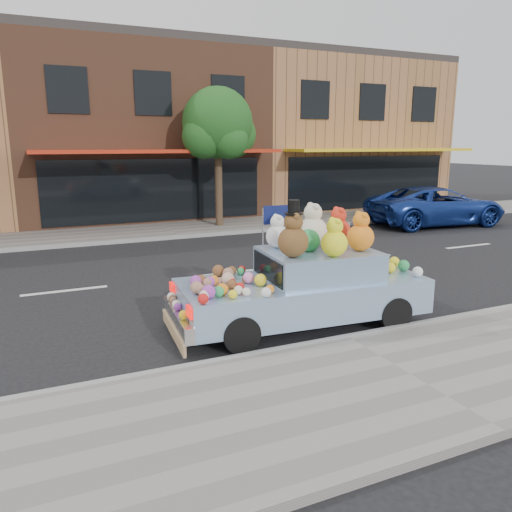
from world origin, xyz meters
TOP-DOWN VIEW (x-y plane):
  - ground at (0.00, 0.00)m, footprint 120.00×120.00m
  - near_sidewalk at (0.00, -6.50)m, footprint 60.00×3.00m
  - far_sidewalk at (0.00, 6.50)m, footprint 60.00×3.00m
  - near_kerb at (0.00, -5.00)m, footprint 60.00×0.12m
  - far_kerb at (0.00, 5.00)m, footprint 60.00×0.12m
  - storefront_mid at (0.00, 11.97)m, footprint 10.00×9.80m
  - storefront_right at (10.00, 11.97)m, footprint 10.00×9.80m
  - street_tree at (2.03, 6.55)m, footprint 3.00×2.70m
  - car_blue at (10.07, 3.65)m, footprint 5.73×3.07m
  - art_car at (-0.23, -3.97)m, footprint 4.60×2.06m

SIDE VIEW (x-z plane):
  - ground at x=0.00m, z-range 0.00..0.00m
  - near_sidewalk at x=0.00m, z-range 0.00..0.12m
  - far_sidewalk at x=0.00m, z-range 0.00..0.12m
  - near_kerb at x=0.00m, z-range 0.00..0.13m
  - far_kerb at x=0.00m, z-range 0.00..0.13m
  - car_blue at x=10.07m, z-range 0.00..1.53m
  - art_car at x=-0.23m, z-range -0.35..1.94m
  - storefront_mid at x=0.00m, z-range -0.01..7.29m
  - storefront_right at x=10.00m, z-range -0.01..7.29m
  - street_tree at x=2.03m, z-range 1.08..6.30m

